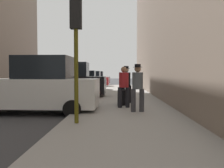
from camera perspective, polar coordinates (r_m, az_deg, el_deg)
name	(u,v)px	position (r m, az deg, el deg)	size (l,w,h in m)	color
sidewalk	(125,110)	(10.19, 3.05, -6.04)	(4.00, 40.00, 0.15)	gray
parked_white_van	(40,87)	(10.20, -16.06, -0.73)	(4.65, 2.15, 2.25)	silver
parked_black_suv	(69,82)	(15.79, -9.83, 0.47)	(4.61, 2.07, 2.25)	black
parked_gray_coupe	(82,82)	(21.61, -6.81, 0.57)	(4.22, 2.09, 1.79)	slate
parked_red_hatchback	(90,80)	(27.65, -5.04, 1.01)	(4.26, 2.18, 1.79)	#B2191E
parked_silver_sedan	(95,78)	(33.35, -3.96, 1.28)	(4.23, 2.11, 1.79)	#B7BABF
fire_hydrant	(96,92)	(14.46, -3.63, -1.81)	(0.42, 0.22, 0.70)	red
traffic_light	(76,32)	(7.32, -8.23, 11.63)	(0.32, 0.32, 3.60)	#514C0F
pedestrian_with_fedora	(126,82)	(12.04, 3.28, 0.36)	(0.51, 0.43, 1.78)	black
pedestrian_with_beanie	(138,85)	(9.31, 5.87, -0.31)	(0.52, 0.45, 1.78)	#333338
pedestrian_in_red_jacket	(124,85)	(10.40, 2.71, -0.17)	(0.52, 0.46, 1.71)	black
pedestrian_in_tan_coat	(126,80)	(18.14, 3.25, 1.00)	(0.51, 0.43, 1.71)	black
rolling_suitcase	(122,97)	(11.30, 2.19, -3.07)	(0.37, 0.56, 1.04)	black
duffel_bag	(124,96)	(14.15, 2.78, -2.74)	(0.32, 0.44, 0.28)	black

